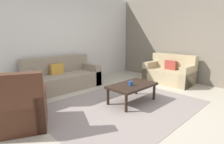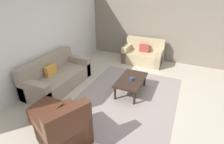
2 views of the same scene
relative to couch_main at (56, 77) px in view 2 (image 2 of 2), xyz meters
name	(u,v)px [view 2 (image 2 of 2)]	position (x,y,z in m)	size (l,w,h in m)	color
ground_plane	(127,98)	(0.28, -2.09, -0.30)	(8.00, 8.00, 0.00)	#B2A893
rear_partition	(42,35)	(0.28, 0.51, 1.10)	(6.00, 0.12, 2.80)	silver
stone_feature_panel	(156,23)	(3.28, -2.09, 1.10)	(0.12, 5.20, 2.80)	slate
area_rug	(127,97)	(0.28, -2.09, -0.29)	(3.20, 2.48, 0.01)	gray
couch_main	(56,77)	(0.00, 0.00, 0.00)	(1.98, 0.93, 0.88)	gray
couch_loveseat	(143,54)	(2.76, -1.83, 0.01)	(0.82, 1.43, 0.88)	tan
armchair_leather	(65,131)	(-1.57, -1.55, 0.01)	(1.06, 1.06, 0.95)	#4C2819
ottoman	(47,113)	(-1.22, -0.80, -0.10)	(0.56, 0.56, 0.40)	#4C2819
coffee_table	(131,81)	(0.59, -2.08, 0.06)	(1.10, 0.64, 0.41)	black
cup	(131,79)	(0.50, -2.12, 0.16)	(0.09, 0.09, 0.09)	#1E478C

